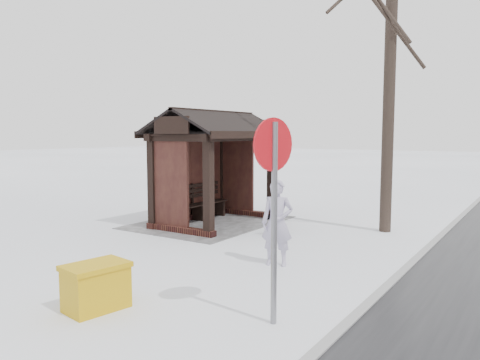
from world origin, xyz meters
The scene contains 8 objects.
ground centered at (0.00, 0.00, 0.00)m, with size 120.00×120.00×0.00m, color white.
kerb centered at (0.00, 5.50, 0.01)m, with size 120.00×0.15×0.06m, color gray.
trampled_patch centered at (0.00, -0.20, 0.01)m, with size 4.20×3.20×0.02m, color gray.
bus_shelter centered at (0.00, -0.16, 2.17)m, with size 3.60×2.40×3.09m.
pedestrian centered at (2.67, 3.39, 0.81)m, with size 0.59×0.39×1.61m, color #ABA3BF.
dog centered at (0.29, 2.05, 0.27)m, with size 0.29×0.63×0.53m, color black.
grit_bin centered at (6.03, 2.37, 0.33)m, with size 0.94×0.72×0.66m.
road_sign centered at (5.09, 4.66, 1.89)m, with size 0.67×0.20×2.66m.
Camera 1 is at (10.22, 7.55, 2.46)m, focal length 35.00 mm.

